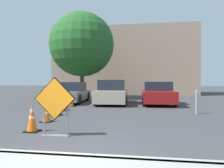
# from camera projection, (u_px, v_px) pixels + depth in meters

# --- Properties ---
(ground_plane) EXTENTS (96.00, 96.00, 0.00)m
(ground_plane) POSITION_uv_depth(u_px,v_px,m) (125.00, 104.00, 13.75)
(ground_plane) COLOR #3D3D3F
(curb_lip) EXTENTS (26.49, 0.20, 0.14)m
(curb_lip) POSITION_uv_depth(u_px,v_px,m) (73.00, 158.00, 3.87)
(curb_lip) COLOR #999993
(curb_lip) RESTS_ON ground_plane
(road_closed_sign) EXTENTS (1.12, 0.20, 1.55)m
(road_closed_sign) POSITION_uv_depth(u_px,v_px,m) (55.00, 104.00, 5.67)
(road_closed_sign) COLOR black
(road_closed_sign) RESTS_ON ground_plane
(traffic_cone_nearest) EXTENTS (0.39, 0.39, 0.83)m
(traffic_cone_nearest) POSITION_uv_depth(u_px,v_px,m) (32.00, 117.00, 6.19)
(traffic_cone_nearest) COLOR black
(traffic_cone_nearest) RESTS_ON ground_plane
(traffic_cone_second) EXTENTS (0.39, 0.39, 0.62)m
(traffic_cone_second) POSITION_uv_depth(u_px,v_px,m) (46.00, 113.00, 7.66)
(traffic_cone_second) COLOR black
(traffic_cone_second) RESTS_ON ground_plane
(traffic_cone_third) EXTENTS (0.40, 0.40, 0.68)m
(traffic_cone_third) POSITION_uv_depth(u_px,v_px,m) (57.00, 107.00, 9.07)
(traffic_cone_third) COLOR black
(traffic_cone_third) RESTS_ON ground_plane
(traffic_cone_fourth) EXTENTS (0.52, 0.52, 0.70)m
(traffic_cone_fourth) POSITION_uv_depth(u_px,v_px,m) (63.00, 103.00, 10.58)
(traffic_cone_fourth) COLOR black
(traffic_cone_fourth) RESTS_ON ground_plane
(traffic_cone_fifth) EXTENTS (0.45, 0.45, 0.63)m
(traffic_cone_fifth) POSITION_uv_depth(u_px,v_px,m) (71.00, 101.00, 12.15)
(traffic_cone_fifth) COLOR black
(traffic_cone_fifth) RESTS_ON ground_plane
(parked_car_nearest) EXTENTS (2.08, 4.30, 1.36)m
(parked_car_nearest) POSITION_uv_depth(u_px,v_px,m) (71.00, 93.00, 14.61)
(parked_car_nearest) COLOR slate
(parked_car_nearest) RESTS_ON ground_plane
(parked_car_second) EXTENTS (2.06, 4.19, 1.49)m
(parked_car_second) POSITION_uv_depth(u_px,v_px,m) (112.00, 93.00, 13.73)
(parked_car_second) COLOR #A39984
(parked_car_second) RESTS_ON ground_plane
(parked_car_third) EXTENTS (1.98, 4.08, 1.39)m
(parked_car_third) POSITION_uv_depth(u_px,v_px,m) (158.00, 94.00, 13.47)
(parked_car_third) COLOR maroon
(parked_car_third) RESTS_ON ground_plane
(bollard_nearest) EXTENTS (0.12, 0.12, 1.02)m
(bollard_nearest) POSITION_uv_depth(u_px,v_px,m) (197.00, 102.00, 9.51)
(bollard_nearest) COLOR gray
(bollard_nearest) RESTS_ON ground_plane
(building_facade_backdrop) EXTENTS (14.99, 5.00, 7.07)m
(building_facade_backdrop) POSITION_uv_depth(u_px,v_px,m) (125.00, 62.00, 24.24)
(building_facade_backdrop) COLOR gray
(building_facade_backdrop) RESTS_ON ground_plane
(street_tree_behind_lot) EXTENTS (5.23, 5.23, 7.01)m
(street_tree_behind_lot) POSITION_uv_depth(u_px,v_px,m) (82.00, 45.00, 17.73)
(street_tree_behind_lot) COLOR #513823
(street_tree_behind_lot) RESTS_ON ground_plane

